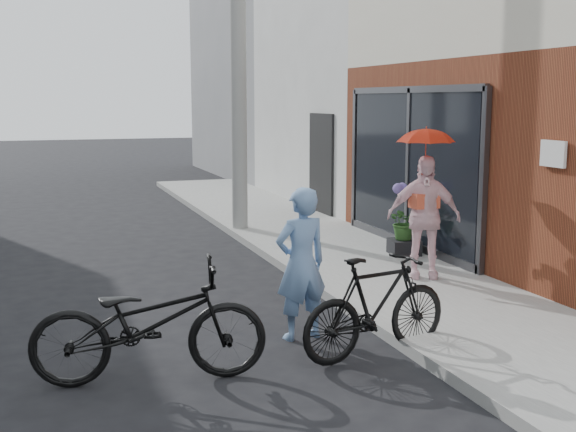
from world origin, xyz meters
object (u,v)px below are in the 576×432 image
utility_pole (238,37)px  bike_right (376,306)px  kimono_woman (424,217)px  officer (301,264)px  planter (404,247)px  bike_left (149,323)px

utility_pole → bike_right: size_ratio=4.26×
utility_pole → kimono_woman: (1.26, -4.36, -2.58)m
officer → bike_right: bearing=115.3°
bike_right → planter: bike_right is taller
utility_pole → kimono_woman: utility_pole is taller
officer → utility_pole: bearing=-108.2°
bike_left → bike_right: (2.12, -0.08, -0.04)m
bike_left → utility_pole: bearing=-13.0°
officer → bike_right: officer is taller
utility_pole → bike_right: 7.22m
bike_left → planter: (4.33, 3.43, -0.30)m
kimono_woman → bike_left: bearing=-127.3°
bike_left → bike_right: 2.13m
bike_left → kimono_woman: kimono_woman is taller
officer → kimono_woman: size_ratio=0.98×
bike_right → bike_left: bearing=76.8°
bike_right → kimono_woman: 2.84m
planter → kimono_woman: bearing=-108.9°
utility_pole → planter: size_ratio=16.49×
bike_left → bike_right: size_ratio=1.23×
utility_pole → planter: (1.71, -3.03, -3.27)m
utility_pole → officer: bearing=-99.6°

